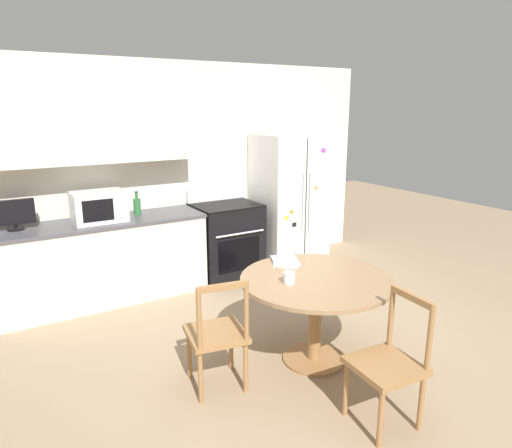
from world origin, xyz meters
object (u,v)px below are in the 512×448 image
Objects in this scene: dining_chair_left at (217,335)px; counter_bottle at (137,206)px; microwave at (99,207)px; candle_glass at (289,279)px; oven_range at (226,239)px; dining_chair_near at (389,364)px; countertop_tv at (14,214)px; refrigerator at (289,201)px.

counter_bottle is at bearing 97.07° from dining_chair_left.
dining_chair_left is (0.33, -2.09, -0.62)m from microwave.
counter_bottle reaches higher than dining_chair_left.
microwave is 2.36m from candle_glass.
dining_chair_near is at bearing -97.13° from oven_range.
countertop_tv reaches higher than dining_chair_left.
oven_range is 1.20× the size of dining_chair_left.
oven_range is (-0.92, 0.04, -0.40)m from refrigerator.
refrigerator is 3.22m from countertop_tv.
oven_range is at bearing 177.67° from refrigerator.
refrigerator reaches higher than counter_bottle.
microwave is at bearing 108.87° from dining_chair_left.
microwave is 5.60× the size of candle_glass.
dining_chair_left is 0.70m from candle_glass.
countertop_tv is 0.42× the size of dining_chair_left.
countertop_tv is 0.42× the size of dining_chair_near.
oven_range is at bearing -6.45° from counter_bottle.
candle_glass is (0.49, -2.26, -0.22)m from counter_bottle.
refrigerator is 1.99m from counter_bottle.
oven_range is 2.38m from dining_chair_left.
countertop_tv is at bearing 174.76° from microwave.
oven_range is 1.19m from counter_bottle.
microwave is 0.45m from counter_bottle.
refrigerator is at bearing -2.27° from countertop_tv.
microwave is 3.29m from dining_chair_near.
dining_chair_left is at bearing -92.85° from counter_bottle.
counter_bottle is at bearing 13.17° from microwave.
microwave reaches higher than oven_range.
counter_bottle is at bearing 175.46° from refrigerator.
counter_bottle is (-1.98, 0.16, 0.13)m from refrigerator.
candle_glass is at bearing -52.28° from countertop_tv.
oven_range is at bearing -2.25° from countertop_tv.
countertop_tv reaches higher than dining_chair_near.
microwave is at bearing 179.34° from oven_range.
dining_chair_near is at bearing -40.02° from dining_chair_left.
candle_glass is (-0.57, -2.14, 0.31)m from oven_range.
refrigerator reaches higher than oven_range.
microwave is at bearing -5.24° from countertop_tv.
dining_chair_near is at bearing -58.36° from countertop_tv.
candle_glass is (-1.49, -2.10, -0.09)m from refrigerator.
microwave is at bearing 24.67° from dining_chair_near.
counter_bottle is at bearing 16.66° from dining_chair_near.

